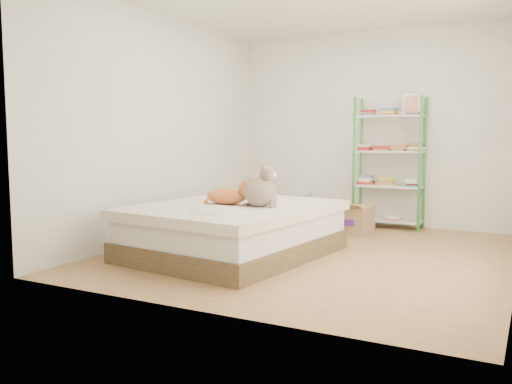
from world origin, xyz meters
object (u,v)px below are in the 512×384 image
Objects in this scene: bed at (234,230)px; cardboard_box at (350,219)px; white_bin at (296,206)px; orange_cat at (226,194)px; grey_cat at (260,186)px; shelf_unit at (390,160)px.

bed is 1.84m from cardboard_box.
white_bin is at bearing 104.32° from bed.
cardboard_box is (0.75, 1.72, -0.44)m from orange_cat.
grey_cat is (0.31, -0.01, 0.46)m from bed.
orange_cat is at bearing -114.49° from shelf_unit.
shelf_unit is (0.99, 2.34, 0.63)m from bed.
cardboard_box is at bearing 75.45° from bed.
cardboard_box is (0.37, 1.72, -0.54)m from grey_cat.
white_bin is (-0.97, 0.59, 0.03)m from cardboard_box.
orange_cat reaches higher than cardboard_box.
orange_cat is 1.23× the size of white_bin.
grey_cat is 2.45m from white_bin.
cardboard_box is (0.67, 1.71, -0.08)m from bed.
grey_cat is at bearing -75.29° from white_bin.
grey_cat is 2.45m from shelf_unit.
bed is 2.33m from white_bin.
cardboard_box is at bearing -31.43° from white_bin.
shelf_unit reaches higher than white_bin.
grey_cat is at bearing 5.01° from bed.
shelf_unit reaches higher than bed.
white_bin is at bearing 155.70° from cardboard_box.
orange_cat is 0.29× the size of shelf_unit.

